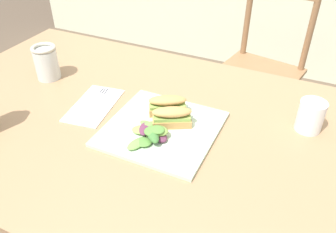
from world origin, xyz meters
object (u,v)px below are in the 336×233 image
Objects in this scene: sandwich_half_front at (172,116)px; fork_on_napkin at (96,101)px; dining_table at (134,150)px; chair_wooden_far at (260,70)px; plate_lunch at (162,129)px; cup_extra_side at (311,116)px; mason_jar_iced_tea at (47,64)px; sandwich_half_back at (167,105)px.

sandwich_half_front reaches higher than fork_on_napkin.
chair_wooden_far reaches higher than dining_table.
dining_table is 1.56× the size of chair_wooden_far.
plate_lunch is 3.34× the size of cup_extra_side.
mason_jar_iced_tea is at bearing 168.25° from plate_lunch.
sandwich_half_back is at bearing 127.14° from sandwich_half_front.
fork_on_napkin is (-0.32, -0.98, 0.30)m from chair_wooden_far.
dining_table is 15.41× the size of cup_extra_side.
cup_extra_side is (0.36, 0.18, 0.04)m from plate_lunch.
sandwich_half_front reaches higher than dining_table.
dining_table is at bearing -10.22° from fork_on_napkin.
plate_lunch reaches higher than fork_on_napkin.
chair_wooden_far is 4.70× the size of fork_on_napkin.
mason_jar_iced_tea reaches higher than plate_lunch.
fork_on_napkin is at bearing 171.16° from plate_lunch.
cup_extra_side is (0.37, 0.11, 0.01)m from sandwich_half_back.
sandwich_half_front is at bearing -52.86° from sandwich_half_back.
dining_table is at bearing -175.88° from sandwich_half_front.
dining_table is 0.52m from cup_extra_side.
cup_extra_side is at bearing 19.34° from dining_table.
dining_table is 0.16m from plate_lunch.
chair_wooden_far is 0.95m from cup_extra_side.
sandwich_half_front is 0.26m from fork_on_napkin.
mason_jar_iced_tea is at bearing -174.80° from cup_extra_side.
chair_wooden_far is 1.01m from sandwich_half_back.
sandwich_half_front is 0.50m from mason_jar_iced_tea.
sandwich_half_back is 0.62× the size of fork_on_napkin.
sandwich_half_front is at bearing -155.64° from cup_extra_side.
cup_extra_side is at bearing 5.20° from mason_jar_iced_tea.
dining_table is at bearing 173.01° from plate_lunch.
sandwich_half_front and sandwich_half_back have the same top height.
sandwich_half_back is (-0.04, 0.05, 0.00)m from sandwich_half_front.
mason_jar_iced_tea reaches higher than sandwich_half_back.
plate_lunch is 0.40m from cup_extra_side.
cup_extra_side is (0.46, 0.16, 0.16)m from dining_table.
chair_wooden_far reaches higher than sandwich_half_back.
mason_jar_iced_tea is (-0.46, 0.03, 0.01)m from sandwich_half_back.
plate_lunch is 2.54× the size of sandwich_half_back.
fork_on_napkin is (-0.23, -0.03, -0.03)m from sandwich_half_back.
plate_lunch is 1.58× the size of fork_on_napkin.
cup_extra_side is (0.34, 0.15, 0.01)m from sandwich_half_front.
chair_wooden_far is at bearing 86.48° from sandwich_half_front.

